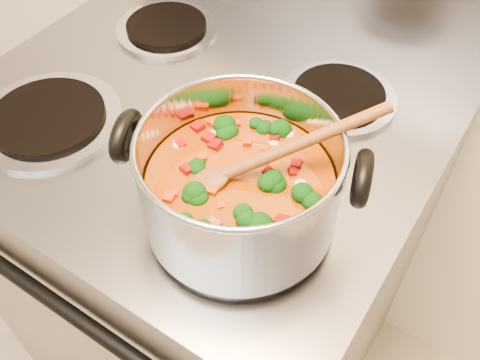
% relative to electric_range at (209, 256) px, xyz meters
% --- Properties ---
extents(electric_range, '(0.79, 0.71, 1.08)m').
position_rel_electric_range_xyz_m(electric_range, '(0.00, 0.00, 0.00)').
color(electric_range, gray).
rests_on(electric_range, ground).
extents(stockpot, '(0.32, 0.26, 0.16)m').
position_rel_electric_range_xyz_m(stockpot, '(0.19, -0.16, 0.53)').
color(stockpot, '#A9A9B1').
rests_on(stockpot, electric_range).
extents(wooden_spoon, '(0.21, 0.20, 0.12)m').
position_rel_electric_range_xyz_m(wooden_spoon, '(0.20, -0.15, 0.57)').
color(wooden_spoon, brown).
rests_on(wooden_spoon, stockpot).
extents(cooktop_crumbs, '(0.32, 0.28, 0.01)m').
position_rel_electric_range_xyz_m(cooktop_crumbs, '(0.19, -0.14, 0.46)').
color(cooktop_crumbs, black).
rests_on(cooktop_crumbs, electric_range).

